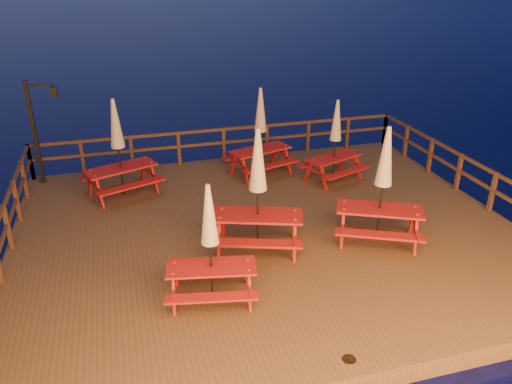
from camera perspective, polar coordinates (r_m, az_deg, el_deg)
ground at (r=12.44m, az=1.26°, el=-5.80°), size 500.00×500.00×0.00m
deck at (r=12.34m, az=1.27°, el=-5.00°), size 12.00×10.00×0.40m
deck_piles at (r=12.59m, az=1.25°, el=-6.97°), size 11.44×9.44×1.40m
railing at (r=13.45m, az=-0.91°, el=2.21°), size 11.80×9.75×1.10m
lamp_post at (r=15.50m, az=-23.60°, el=7.25°), size 0.85×0.18×3.00m
picnic_table_0 at (r=14.70m, az=9.05°, el=5.96°), size 2.08×1.90×2.42m
picnic_table_1 at (r=13.98m, az=-15.48°, el=5.04°), size 2.34×2.14×2.72m
picnic_table_2 at (r=9.24m, az=-5.27°, el=-5.71°), size 1.92×1.69×2.41m
picnic_table_3 at (r=10.77m, az=0.20°, el=0.38°), size 2.41×2.19×2.84m
picnic_table_4 at (r=11.46m, az=14.29°, el=0.92°), size 2.43×2.27×2.77m
picnic_table_5 at (r=14.92m, az=0.50°, el=7.04°), size 2.23×2.02×2.66m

